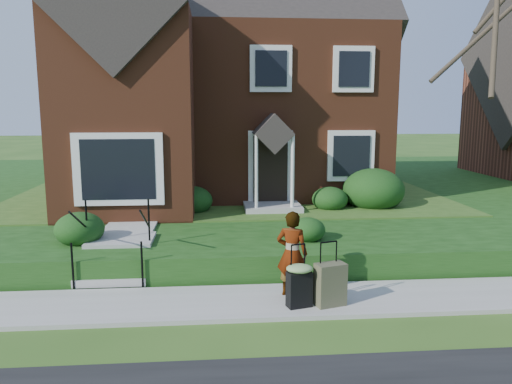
{
  "coord_description": "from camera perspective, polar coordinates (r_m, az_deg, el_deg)",
  "views": [
    {
      "loc": [
        -0.44,
        -8.5,
        3.47
      ],
      "look_at": [
        0.44,
        2.0,
        1.71
      ],
      "focal_mm": 35.0,
      "sensor_mm": 36.0,
      "label": 1
    }
  ],
  "objects": [
    {
      "name": "ground",
      "position": [
        9.2,
        -1.75,
        -12.71
      ],
      "size": [
        120.0,
        120.0,
        0.0
      ],
      "primitive_type": "plane",
      "color": "#2D5119",
      "rests_on": "ground"
    },
    {
      "name": "sidewalk",
      "position": [
        9.18,
        -1.75,
        -12.48
      ],
      "size": [
        60.0,
        1.6,
        0.08
      ],
      "primitive_type": "cube",
      "color": "#9E9B93",
      "rests_on": "ground"
    },
    {
      "name": "terrace",
      "position": [
        20.16,
        7.98,
        0.33
      ],
      "size": [
        44.0,
        20.0,
        0.6
      ],
      "primitive_type": "cube",
      "color": "#173C10",
      "rests_on": "ground"
    },
    {
      "name": "walkway",
      "position": [
        13.95,
        -13.21,
        -2.53
      ],
      "size": [
        1.2,
        6.0,
        0.06
      ],
      "primitive_type": "cube",
      "color": "#9E9B93",
      "rests_on": "terrace"
    },
    {
      "name": "main_house",
      "position": [
        18.2,
        -4.2,
        15.1
      ],
      "size": [
        10.4,
        10.2,
        9.4
      ],
      "color": "brown",
      "rests_on": "terrace"
    },
    {
      "name": "front_steps",
      "position": [
        10.97,
        -15.55,
        -6.74
      ],
      "size": [
        1.4,
        2.02,
        1.5
      ],
      "color": "#9E9B93",
      "rests_on": "ground"
    },
    {
      "name": "foundation_shrubs",
      "position": [
        13.86,
        1.73,
        -0.31
      ],
      "size": [
        9.78,
        4.91,
        1.28
      ],
      "color": "black",
      "rests_on": "terrace"
    },
    {
      "name": "woman",
      "position": [
        9.18,
        4.14,
        -7.03
      ],
      "size": [
        0.67,
        0.56,
        1.58
      ],
      "primitive_type": "imported",
      "rotation": [
        0.0,
        0.0,
        2.77
      ],
      "color": "#999999",
      "rests_on": "sidewalk"
    },
    {
      "name": "suitcase_black",
      "position": [
        8.77,
        4.97,
        -10.3
      ],
      "size": [
        0.54,
        0.48,
        1.11
      ],
      "rotation": [
        0.0,
        0.0,
        0.26
      ],
      "color": "black",
      "rests_on": "sidewalk"
    },
    {
      "name": "suitcase_olive",
      "position": [
        8.92,
        8.49,
        -10.39
      ],
      "size": [
        0.58,
        0.43,
        1.13
      ],
      "rotation": [
        0.0,
        0.0,
        0.29
      ],
      "color": "#4E4E34",
      "rests_on": "sidewalk"
    }
  ]
}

